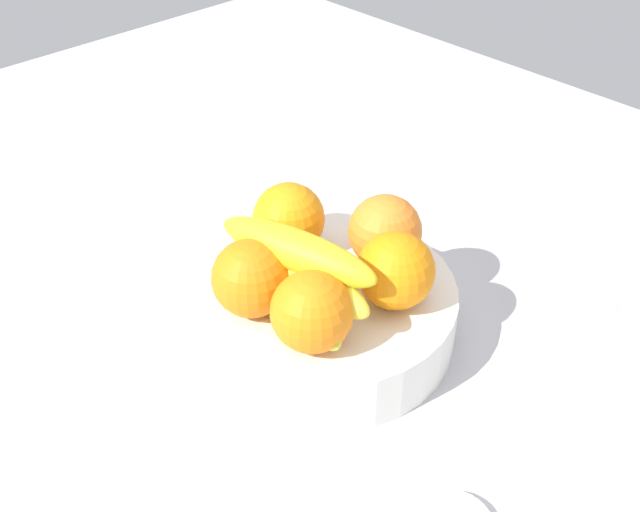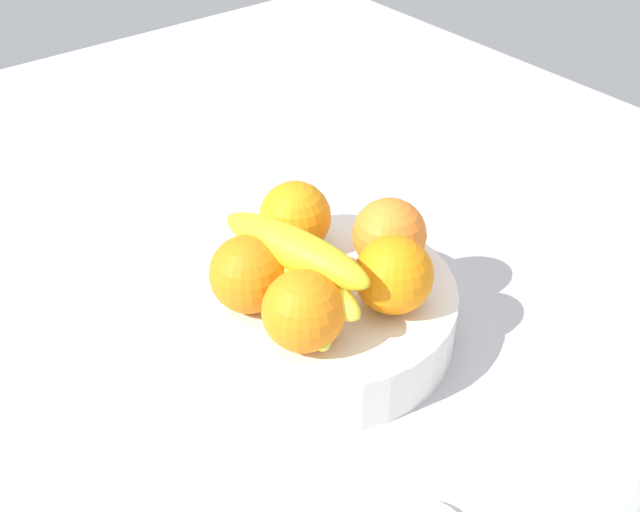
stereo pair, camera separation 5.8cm
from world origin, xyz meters
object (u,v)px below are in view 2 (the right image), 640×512
(fruit_bowl, at_px, (320,311))
(orange_front_right, at_px, (296,217))
(orange_center, at_px, (249,274))
(orange_front_left, at_px, (389,235))
(banana_bunch, at_px, (296,271))
(orange_back_right, at_px, (394,275))
(thermos_tumbler, at_px, (638,412))
(orange_back_left, at_px, (303,311))

(fruit_bowl, bearing_deg, orange_front_right, 160.76)
(fruit_bowl, bearing_deg, orange_center, -107.52)
(fruit_bowl, xyz_separation_m, orange_front_left, (0.01, 0.08, 0.07))
(orange_center, height_order, banana_bunch, banana_bunch)
(fruit_bowl, distance_m, orange_front_right, 0.10)
(orange_back_right, bearing_deg, fruit_bowl, -149.53)
(fruit_bowl, relative_size, orange_front_left, 3.64)
(orange_front_left, bearing_deg, fruit_bowl, -99.35)
(fruit_bowl, bearing_deg, thermos_tumbler, 15.12)
(orange_front_right, bearing_deg, orange_front_left, 32.47)
(fruit_bowl, height_order, orange_center, orange_center)
(orange_front_right, bearing_deg, orange_center, -61.87)
(banana_bunch, bearing_deg, orange_back_right, 51.22)
(fruit_bowl, xyz_separation_m, orange_center, (-0.02, -0.07, 0.07))
(orange_front_left, relative_size, thermos_tumbler, 0.44)
(orange_front_left, height_order, orange_center, same)
(orange_back_left, bearing_deg, fruit_bowl, 131.19)
(banana_bunch, bearing_deg, fruit_bowl, 101.21)
(orange_front_right, height_order, thermos_tumbler, thermos_tumbler)
(orange_front_left, relative_size, orange_back_left, 1.00)
(orange_front_right, xyz_separation_m, orange_center, (0.05, -0.09, 0.00))
(orange_center, relative_size, banana_bunch, 0.42)
(fruit_bowl, xyz_separation_m, orange_back_left, (0.05, -0.06, 0.07))
(banana_bunch, bearing_deg, orange_back_left, -29.82)
(thermos_tumbler, bearing_deg, banana_bunch, -158.63)
(thermos_tumbler, bearing_deg, fruit_bowl, -164.88)
(orange_back_right, bearing_deg, orange_front_left, 141.38)
(orange_front_left, height_order, orange_back_left, same)
(banana_bunch, height_order, thermos_tumbler, thermos_tumbler)
(orange_front_right, bearing_deg, banana_bunch, -36.92)
(orange_front_right, distance_m, banana_bunch, 0.10)
(orange_center, height_order, thermos_tumbler, thermos_tumbler)
(orange_front_left, xyz_separation_m, orange_front_right, (-0.08, -0.05, 0.00))
(fruit_bowl, relative_size, orange_front_right, 3.64)
(orange_front_left, height_order, orange_back_right, same)
(orange_center, bearing_deg, thermos_tumbler, 24.90)
(thermos_tumbler, bearing_deg, orange_center, -155.10)
(orange_front_right, xyz_separation_m, orange_back_right, (0.14, 0.01, 0.00))
(orange_front_right, relative_size, orange_back_left, 1.00)
(orange_front_right, height_order, orange_center, same)
(fruit_bowl, xyz_separation_m, orange_front_right, (-0.07, 0.02, 0.07))
(orange_front_right, xyz_separation_m, banana_bunch, (0.08, -0.06, 0.00))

